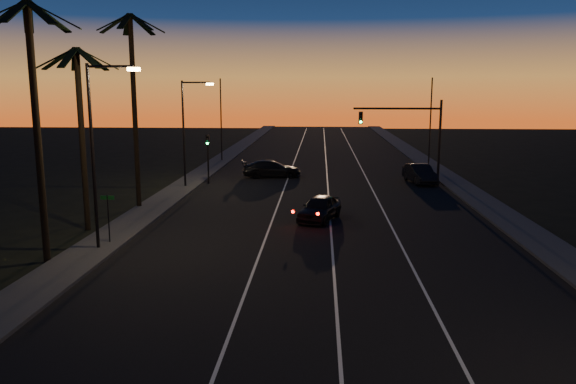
# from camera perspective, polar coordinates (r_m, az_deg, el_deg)

# --- Properties ---
(road) EXTENTS (20.00, 170.00, 0.01)m
(road) POSITION_cam_1_polar(r_m,az_deg,el_deg) (36.88, 3.46, -1.85)
(road) COLOR black
(road) RESTS_ON ground
(sidewalk_left) EXTENTS (2.40, 170.00, 0.16)m
(sidewalk_left) POSITION_cam_1_polar(r_m,az_deg,el_deg) (38.49, -13.46, -1.49)
(sidewalk_left) COLOR #353533
(sidewalk_left) RESTS_ON ground
(sidewalk_right) EXTENTS (2.40, 170.00, 0.16)m
(sidewalk_right) POSITION_cam_1_polar(r_m,az_deg,el_deg) (38.57, 20.35, -1.83)
(sidewalk_right) COLOR #353533
(sidewalk_right) RESTS_ON ground
(lane_stripe_left) EXTENTS (0.12, 160.00, 0.01)m
(lane_stripe_left) POSITION_cam_1_polar(r_m,az_deg,el_deg) (36.99, -1.19, -1.78)
(lane_stripe_left) COLOR silver
(lane_stripe_left) RESTS_ON road
(lane_stripe_mid) EXTENTS (0.12, 160.00, 0.01)m
(lane_stripe_mid) POSITION_cam_1_polar(r_m,az_deg,el_deg) (36.89, 4.24, -1.84)
(lane_stripe_mid) COLOR silver
(lane_stripe_mid) RESTS_ON road
(lane_stripe_right) EXTENTS (0.12, 160.00, 0.01)m
(lane_stripe_right) POSITION_cam_1_polar(r_m,az_deg,el_deg) (37.11, 9.65, -1.88)
(lane_stripe_right) COLOR silver
(lane_stripe_right) RESTS_ON road
(palm_near) EXTENTS (4.25, 4.16, 11.53)m
(palm_near) POSITION_cam_1_polar(r_m,az_deg,el_deg) (27.10, -24.31, 7.94)
(palm_near) COLOR black
(palm_near) RESTS_ON ground
(palm_mid) EXTENTS (4.25, 4.16, 10.03)m
(palm_mid) POSITION_cam_1_polar(r_m,az_deg,el_deg) (32.81, -20.31, 7.03)
(palm_mid) COLOR black
(palm_mid) RESTS_ON ground
(palm_far) EXTENTS (4.25, 4.16, 12.53)m
(palm_far) POSITION_cam_1_polar(r_m,az_deg,el_deg) (38.02, -15.41, 9.72)
(palm_far) COLOR black
(palm_far) RESTS_ON ground
(streetlight_left_near) EXTENTS (2.55, 0.26, 9.00)m
(streetlight_left_near) POSITION_cam_1_polar(r_m,az_deg,el_deg) (28.22, -18.74, 4.80)
(streetlight_left_near) COLOR black
(streetlight_left_near) RESTS_ON ground
(streetlight_left_far) EXTENTS (2.55, 0.26, 8.50)m
(streetlight_left_far) POSITION_cam_1_polar(r_m,az_deg,el_deg) (45.38, -10.20, 6.74)
(streetlight_left_far) COLOR black
(streetlight_left_far) RESTS_ON ground
(street_sign) EXTENTS (0.70, 0.06, 2.60)m
(street_sign) POSITION_cam_1_polar(r_m,az_deg,el_deg) (29.72, -17.80, -2.06)
(street_sign) COLOR black
(street_sign) RESTS_ON ground
(signal_mast) EXTENTS (7.10, 0.41, 7.00)m
(signal_mast) POSITION_cam_1_polar(r_m,az_deg,el_deg) (46.72, 12.35, 6.42)
(signal_mast) COLOR black
(signal_mast) RESTS_ON ground
(signal_post) EXTENTS (0.28, 0.37, 4.20)m
(signal_post) POSITION_cam_1_polar(r_m,az_deg,el_deg) (47.24, -8.15, 4.29)
(signal_post) COLOR black
(signal_post) RESTS_ON ground
(far_pole_left) EXTENTS (0.14, 0.14, 9.00)m
(far_pole_left) POSITION_cam_1_polar(r_m,az_deg,el_deg) (62.10, -6.81, 7.24)
(far_pole_left) COLOR black
(far_pole_left) RESTS_ON ground
(far_pole_right) EXTENTS (0.14, 0.14, 9.00)m
(far_pole_right) POSITION_cam_1_polar(r_m,az_deg,el_deg) (59.20, 14.26, 6.84)
(far_pole_right) COLOR black
(far_pole_right) RESTS_ON ground
(lead_car) EXTENTS (3.13, 5.15, 1.49)m
(lead_car) POSITION_cam_1_polar(r_m,az_deg,el_deg) (33.93, 3.24, -1.63)
(lead_car) COLOR black
(lead_car) RESTS_ON road
(right_car) EXTENTS (2.43, 5.00, 1.58)m
(right_car) POSITION_cam_1_polar(r_m,az_deg,el_deg) (48.71, 13.25, 1.82)
(right_car) COLOR black
(right_car) RESTS_ON road
(cross_car) EXTENTS (5.52, 2.84, 1.53)m
(cross_car) POSITION_cam_1_polar(r_m,az_deg,el_deg) (50.63, -1.68, 2.38)
(cross_car) COLOR black
(cross_car) RESTS_ON road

